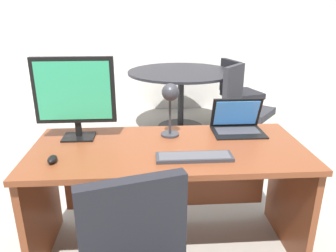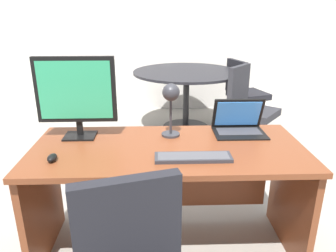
# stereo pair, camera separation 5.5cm
# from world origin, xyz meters

# --- Properties ---
(ground) EXTENTS (12.00, 12.00, 0.00)m
(ground) POSITION_xyz_m (0.00, 1.50, 0.00)
(ground) COLOR gray
(back_wall) EXTENTS (10.00, 0.10, 2.80)m
(back_wall) POSITION_xyz_m (0.00, 3.30, 1.40)
(back_wall) COLOR silver
(back_wall) RESTS_ON ground
(desk) EXTENTS (1.65, 0.74, 0.74)m
(desk) POSITION_xyz_m (0.00, 0.05, 0.52)
(desk) COLOR brown
(desk) RESTS_ON ground
(monitor) EXTENTS (0.50, 0.16, 0.52)m
(monitor) POSITION_xyz_m (-0.57, 0.18, 1.04)
(monitor) COLOR black
(monitor) RESTS_ON desk
(laptop) EXTENTS (0.34, 0.25, 0.23)m
(laptop) POSITION_xyz_m (0.48, 0.24, 0.81)
(laptop) COLOR black
(laptop) RESTS_ON desk
(keyboard) EXTENTS (0.43, 0.12, 0.02)m
(keyboard) POSITION_xyz_m (0.13, -0.18, 0.75)
(keyboard) COLOR #2D2D33
(keyboard) RESTS_ON desk
(mouse) EXTENTS (0.05, 0.09, 0.04)m
(mouse) POSITION_xyz_m (-0.64, -0.17, 0.76)
(mouse) COLOR black
(mouse) RESTS_ON desk
(desk_lamp) EXTENTS (0.12, 0.14, 0.35)m
(desk_lamp) POSITION_xyz_m (0.02, 0.16, 0.99)
(desk_lamp) COLOR #2D2D33
(desk_lamp) RESTS_ON desk
(meeting_table) EXTENTS (1.36, 1.36, 0.79)m
(meeting_table) POSITION_xyz_m (0.31, 2.28, 0.60)
(meeting_table) COLOR black
(meeting_table) RESTS_ON ground
(meeting_chair_near) EXTENTS (0.59, 0.58, 0.89)m
(meeting_chair_near) POSITION_xyz_m (1.16, 2.55, 0.35)
(meeting_chair_near) COLOR black
(meeting_chair_near) RESTS_ON ground
(meeting_chair_far) EXTENTS (0.65, 0.65, 0.93)m
(meeting_chair_far) POSITION_xyz_m (0.99, 1.71, 0.38)
(meeting_chair_far) COLOR black
(meeting_chair_far) RESTS_ON ground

